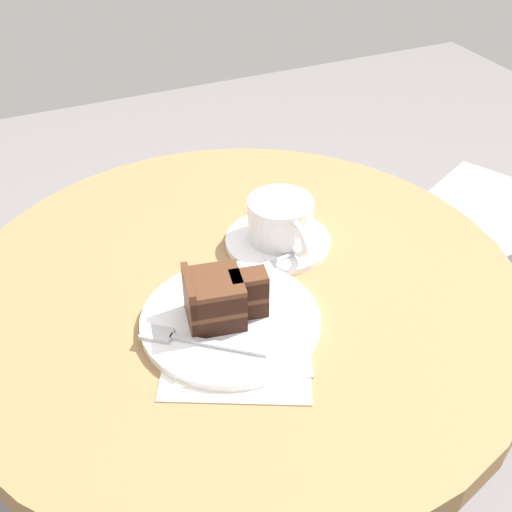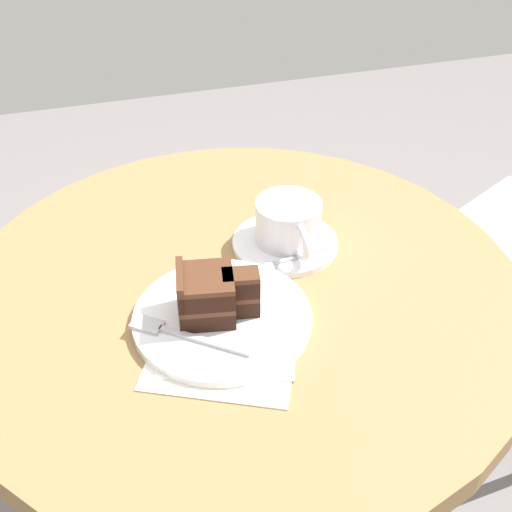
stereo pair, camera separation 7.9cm
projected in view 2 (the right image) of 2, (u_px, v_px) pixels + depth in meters
The scene contains 8 objects.
cafe_table at pixel (241, 345), 0.89m from camera, with size 0.73×0.73×0.68m.
saucer at pixel (285, 243), 0.88m from camera, with size 0.14×0.14×0.01m.
coffee_cup at pixel (289, 221), 0.86m from camera, with size 0.12×0.09×0.06m.
teaspoon at pixel (287, 260), 0.83m from camera, with size 0.03×0.09×0.00m.
cake_plate at pixel (222, 318), 0.75m from camera, with size 0.21×0.21×0.01m.
cake_slice at pixel (211, 295), 0.73m from camera, with size 0.07×0.10×0.06m.
fork at pixel (176, 333), 0.72m from camera, with size 0.10×0.12×0.00m.
napkin at pixel (227, 339), 0.73m from camera, with size 0.22×0.22×0.00m.
Camera 2 is at (0.61, -0.16, 1.20)m, focal length 45.00 mm.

